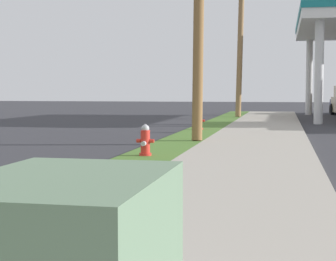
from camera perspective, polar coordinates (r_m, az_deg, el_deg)
name	(u,v)px	position (r m, az deg, el deg)	size (l,w,h in m)	color
fire_hydrant_second	(145,142)	(13.35, -2.32, -1.15)	(0.42, 0.38, 0.74)	red
fire_hydrant_third	(199,121)	(22.26, 3.20, 0.94)	(0.42, 0.37, 0.74)	red
utility_pole_midground	(199,6)	(17.72, 3.13, 12.42)	(0.33, 1.44, 8.06)	olive
utility_pole_background	(240,46)	(33.43, 7.30, 8.47)	(0.57, 1.38, 8.07)	#937047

